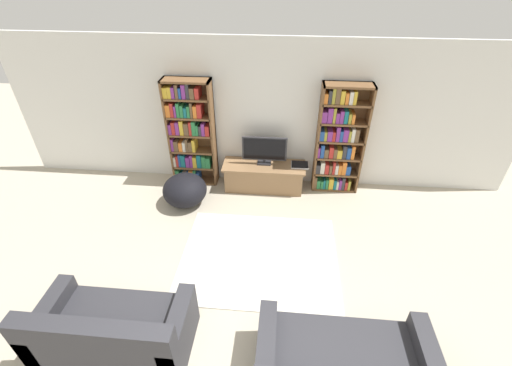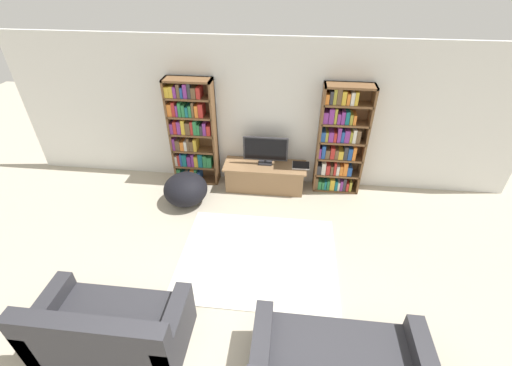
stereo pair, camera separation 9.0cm
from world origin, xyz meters
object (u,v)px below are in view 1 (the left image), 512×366
Objects in this scene: bookshelf_left at (190,134)px; tv_stand at (264,176)px; couch_left_sectional at (114,333)px; beanbag_ottoman at (185,190)px; laptop at (300,165)px; television at (264,150)px; bookshelf_right at (338,141)px.

bookshelf_left is 1.33× the size of tv_stand.
couch_left_sectional is 2.67m from beanbag_ottoman.
television is at bearing 178.68° from laptop.
television reaches higher than tv_stand.
television is (1.33, -0.08, -0.22)m from bookshelf_left.
laptop is (0.64, -0.01, -0.26)m from television.
couch_left_sectional is (-1.37, -3.30, -0.47)m from television.
bookshelf_left is 2.02m from laptop.
tv_stand is 1.97× the size of beanbag_ottoman.
television is 1.05× the size of beanbag_ottoman.
bookshelf_left reaches higher than couch_left_sectional.
television reaches higher than couch_left_sectional.
bookshelf_right is at bearing 15.52° from beanbag_ottoman.
tv_stand is at bearing -90.00° from television.
bookshelf_right reaches higher than television.
couch_left_sectional is at bearing -90.82° from bookshelf_left.
bookshelf_left is 1.52m from tv_stand.
laptop is (-0.62, -0.09, -0.45)m from bookshelf_right.
beanbag_ottoman reaches higher than laptop.
laptop is (0.64, 0.04, 0.26)m from tv_stand.
bookshelf_right is 6.37× the size of laptop.
bookshelf_right reaches higher than couch_left_sectional.
couch_left_sectional is (-1.37, -3.25, 0.05)m from tv_stand.
tv_stand is 3.53m from couch_left_sectional.
bookshelf_right is at bearing 0.01° from bookshelf_left.
television is 3.61m from couch_left_sectional.
tv_stand is 0.69m from laptop.
tv_stand is (-1.26, -0.13, -0.71)m from bookshelf_right.
couch_left_sectional is at bearing -91.26° from beanbag_ottoman.
bookshelf_left is 3.45m from couch_left_sectional.
laptop is at bearing 58.56° from couch_left_sectional.
bookshelf_left is 1.23× the size of couch_left_sectional.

